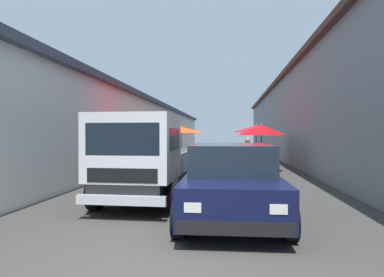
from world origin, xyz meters
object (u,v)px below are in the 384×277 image
object	(u,v)px
fruit_stall_far_right	(180,137)
hatchback_car	(231,180)
fruit_stall_near_left	(149,128)
fruit_stall_far_left	(261,136)
plastic_stool	(165,160)
vendor_by_crates	(248,156)
fruit_stall_near_right	(256,133)
delivery_truck	(143,160)

from	to	relation	value
fruit_stall_far_right	hatchback_car	distance (m)	9.33
fruit_stall_far_right	fruit_stall_near_left	bearing A→B (deg)	168.45
fruit_stall_far_left	fruit_stall_far_right	bearing A→B (deg)	76.76
fruit_stall_near_left	hatchback_car	size ratio (longest dim) A/B	0.66
fruit_stall_far_right	hatchback_car	xyz separation A→B (m)	(-8.99, -2.35, -0.80)
fruit_stall_near_left	plastic_stool	distance (m)	5.00
fruit_stall_far_left	vendor_by_crates	bearing A→B (deg)	164.31
fruit_stall_near_right	fruit_stall_far_right	bearing A→B (deg)	119.77
hatchback_car	delivery_truck	world-z (taller)	delivery_truck
delivery_truck	fruit_stall_near_right	bearing A→B (deg)	-18.61
plastic_stool	fruit_stall_far_left	bearing A→B (deg)	-115.19
fruit_stall_near_right	delivery_truck	distance (m)	10.69
fruit_stall_near_left	fruit_stall_far_left	size ratio (longest dim) A/B	1.20
delivery_truck	hatchback_car	bearing A→B (deg)	-116.20
plastic_stool	vendor_by_crates	bearing A→B (deg)	-139.66
vendor_by_crates	fruit_stall_far_left	bearing A→B (deg)	-15.69
plastic_stool	fruit_stall_near_left	bearing A→B (deg)	-176.04
fruit_stall_far_left	fruit_stall_near_right	size ratio (longest dim) A/B	0.88
fruit_stall_near_left	fruit_stall_far_left	xyz separation A→B (m)	(2.52, -4.39, -0.29)
hatchback_car	plastic_stool	bearing A→B (deg)	18.08
fruit_stall_near_left	vendor_by_crates	distance (m)	3.82
hatchback_car	delivery_truck	size ratio (longest dim) A/B	0.80
fruit_stall_far_right	plastic_stool	xyz separation A→B (m)	(1.35, 1.02, -1.21)
fruit_stall_far_right	vendor_by_crates	xyz separation A→B (m)	(-3.37, -2.99, -0.66)
vendor_by_crates	plastic_stool	bearing A→B (deg)	40.34
fruit_stall_near_right	hatchback_car	xyz separation A→B (m)	(-11.12, 1.37, -0.98)
delivery_truck	fruit_stall_near_left	bearing A→B (deg)	12.38
hatchback_car	fruit_stall_near_left	bearing A→B (deg)	28.56
delivery_truck	plastic_stool	world-z (taller)	delivery_truck
vendor_by_crates	plastic_stool	xyz separation A→B (m)	(4.72, 4.01, -0.55)
fruit_stall_near_left	fruit_stall_near_right	distance (m)	7.07
vendor_by_crates	plastic_stool	world-z (taller)	vendor_by_crates
vendor_by_crates	hatchback_car	bearing A→B (deg)	173.52
fruit_stall_far_left	vendor_by_crates	xyz separation A→B (m)	(-2.51, 0.70, -0.73)
fruit_stall_near_left	fruit_stall_far_right	bearing A→B (deg)	-11.55
fruit_stall_far_right	fruit_stall_near_right	bearing A→B (deg)	-60.23
fruit_stall_near_left	plastic_stool	bearing A→B (deg)	3.96
fruit_stall_near_left	delivery_truck	world-z (taller)	fruit_stall_near_left
fruit_stall_near_left	delivery_truck	bearing A→B (deg)	-167.62
fruit_stall_near_left	vendor_by_crates	xyz separation A→B (m)	(0.02, -3.68, -1.02)
fruit_stall_far_right	fruit_stall_near_left	xyz separation A→B (m)	(-3.39, 0.69, 0.36)
fruit_stall_far_right	plastic_stool	distance (m)	2.08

